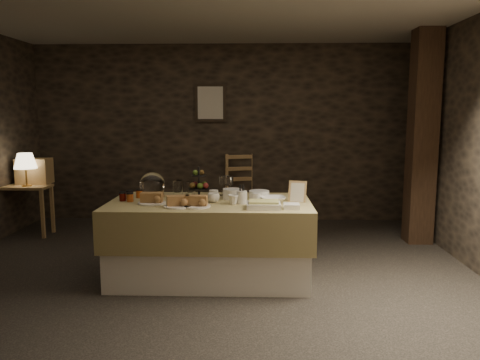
{
  "coord_description": "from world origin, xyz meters",
  "views": [
    {
      "loc": [
        0.5,
        -4.46,
        1.61
      ],
      "look_at": [
        0.36,
        0.2,
        0.94
      ],
      "focal_mm": 35.0,
      "sensor_mm": 36.0,
      "label": 1
    }
  ],
  "objects_px": {
    "table_lamp": "(25,161)",
    "wine_rack": "(34,171)",
    "console_table": "(26,195)",
    "buffet_table": "(210,234)",
    "fruit_stand": "(199,185)",
    "timber_column": "(422,138)",
    "chair": "(243,192)"
  },
  "relations": [
    {
      "from": "wine_rack",
      "to": "timber_column",
      "type": "distance_m",
      "value": 5.03
    },
    {
      "from": "table_lamp",
      "to": "timber_column",
      "type": "relative_size",
      "value": 0.17
    },
    {
      "from": "buffet_table",
      "to": "table_lamp",
      "type": "relative_size",
      "value": 4.5
    },
    {
      "from": "chair",
      "to": "timber_column",
      "type": "height_order",
      "value": "timber_column"
    },
    {
      "from": "table_lamp",
      "to": "fruit_stand",
      "type": "distance_m",
      "value": 2.69
    },
    {
      "from": "wine_rack",
      "to": "timber_column",
      "type": "height_order",
      "value": "timber_column"
    },
    {
      "from": "buffet_table",
      "to": "timber_column",
      "type": "distance_m",
      "value": 2.96
    },
    {
      "from": "wine_rack",
      "to": "timber_column",
      "type": "xyz_separation_m",
      "value": [
        5.0,
        -0.33,
        0.47
      ]
    },
    {
      "from": "console_table",
      "to": "table_lamp",
      "type": "relative_size",
      "value": 1.55
    },
    {
      "from": "chair",
      "to": "console_table",
      "type": "bearing_deg",
      "value": 179.24
    },
    {
      "from": "buffet_table",
      "to": "chair",
      "type": "distance_m",
      "value": 2.42
    },
    {
      "from": "console_table",
      "to": "chair",
      "type": "distance_m",
      "value": 2.97
    },
    {
      "from": "buffet_table",
      "to": "timber_column",
      "type": "height_order",
      "value": "timber_column"
    },
    {
      "from": "wine_rack",
      "to": "chair",
      "type": "height_order",
      "value": "wine_rack"
    },
    {
      "from": "timber_column",
      "to": "fruit_stand",
      "type": "height_order",
      "value": "timber_column"
    },
    {
      "from": "chair",
      "to": "fruit_stand",
      "type": "height_order",
      "value": "fruit_stand"
    },
    {
      "from": "console_table",
      "to": "timber_column",
      "type": "relative_size",
      "value": 0.26
    },
    {
      "from": "fruit_stand",
      "to": "table_lamp",
      "type": "bearing_deg",
      "value": 153.02
    },
    {
      "from": "table_lamp",
      "to": "wine_rack",
      "type": "distance_m",
      "value": 0.28
    },
    {
      "from": "timber_column",
      "to": "fruit_stand",
      "type": "bearing_deg",
      "value": -156.82
    },
    {
      "from": "console_table",
      "to": "chair",
      "type": "bearing_deg",
      "value": 17.03
    },
    {
      "from": "wine_rack",
      "to": "chair",
      "type": "bearing_deg",
      "value": 13.89
    },
    {
      "from": "console_table",
      "to": "wine_rack",
      "type": "distance_m",
      "value": 0.35
    },
    {
      "from": "table_lamp",
      "to": "wine_rack",
      "type": "xyz_separation_m",
      "value": [
        0.0,
        0.23,
        -0.15
      ]
    },
    {
      "from": "buffet_table",
      "to": "fruit_stand",
      "type": "bearing_deg",
      "value": 116.33
    },
    {
      "from": "console_table",
      "to": "buffet_table",
      "type": "bearing_deg",
      "value": -30.82
    },
    {
      "from": "table_lamp",
      "to": "chair",
      "type": "bearing_deg",
      "value": 18.25
    },
    {
      "from": "console_table",
      "to": "wine_rack",
      "type": "height_order",
      "value": "wine_rack"
    },
    {
      "from": "console_table",
      "to": "table_lamp",
      "type": "bearing_deg",
      "value": -45.0
    },
    {
      "from": "buffet_table",
      "to": "console_table",
      "type": "height_order",
      "value": "buffet_table"
    },
    {
      "from": "buffet_table",
      "to": "table_lamp",
      "type": "distance_m",
      "value": 2.98
    },
    {
      "from": "buffet_table",
      "to": "chair",
      "type": "height_order",
      "value": "chair"
    }
  ]
}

